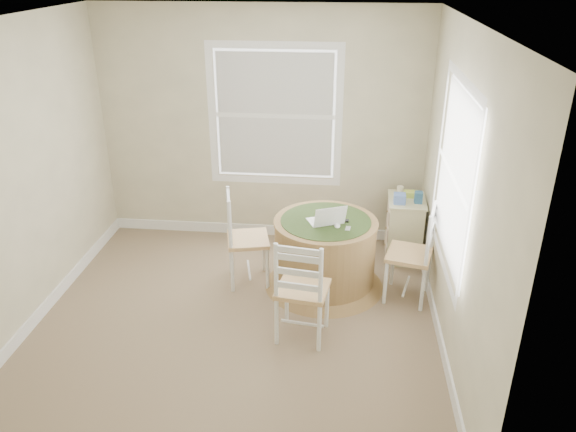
# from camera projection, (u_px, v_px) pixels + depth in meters

# --- Properties ---
(room) EXTENTS (3.64, 3.64, 2.64)m
(room) POSITION_uv_depth(u_px,v_px,m) (253.00, 184.00, 4.67)
(room) COLOR #91785C
(room) RESTS_ON ground
(round_table) EXTENTS (1.18, 1.18, 0.72)m
(round_table) POSITION_uv_depth(u_px,v_px,m) (325.00, 250.00, 5.51)
(round_table) COLOR olive
(round_table) RESTS_ON ground
(chair_left) EXTENTS (0.49, 0.50, 0.95)m
(chair_left) POSITION_uv_depth(u_px,v_px,m) (248.00, 239.00, 5.55)
(chair_left) COLOR white
(chair_left) RESTS_ON ground
(chair_near) EXTENTS (0.47, 0.46, 0.95)m
(chair_near) POSITION_uv_depth(u_px,v_px,m) (303.00, 289.00, 4.72)
(chair_near) COLOR white
(chair_near) RESTS_ON ground
(chair_right) EXTENTS (0.49, 0.51, 0.95)m
(chair_right) POSITION_uv_depth(u_px,v_px,m) (409.00, 254.00, 5.27)
(chair_right) COLOR white
(chair_right) RESTS_ON ground
(laptop) EXTENTS (0.40, 0.38, 0.22)m
(laptop) POSITION_uv_depth(u_px,v_px,m) (326.00, 220.00, 5.31)
(laptop) COLOR white
(laptop) RESTS_ON round_table
(mouse) EXTENTS (0.07, 0.10, 0.03)m
(mouse) POSITION_uv_depth(u_px,v_px,m) (337.00, 226.00, 5.25)
(mouse) COLOR white
(mouse) RESTS_ON round_table
(phone) EXTENTS (0.06, 0.09, 0.02)m
(phone) POSITION_uv_depth(u_px,v_px,m) (348.00, 229.00, 5.21)
(phone) COLOR #B7BABF
(phone) RESTS_ON round_table
(keys) EXTENTS (0.07, 0.06, 0.02)m
(keys) POSITION_uv_depth(u_px,v_px,m) (346.00, 221.00, 5.35)
(keys) COLOR black
(keys) RESTS_ON round_table
(corner_chest) EXTENTS (0.41, 0.54, 0.69)m
(corner_chest) POSITION_uv_depth(u_px,v_px,m) (404.00, 228.00, 6.06)
(corner_chest) COLOR beige
(corner_chest) RESTS_ON ground
(tissue_box) EXTENTS (0.12, 0.12, 0.10)m
(tissue_box) POSITION_uv_depth(u_px,v_px,m) (401.00, 198.00, 5.81)
(tissue_box) COLOR #5B7DD0
(tissue_box) RESTS_ON corner_chest
(box_yellow) EXTENTS (0.15, 0.11, 0.06)m
(box_yellow) POSITION_uv_depth(u_px,v_px,m) (411.00, 194.00, 5.95)
(box_yellow) COLOR #C7D94C
(box_yellow) RESTS_ON corner_chest
(box_blue) EXTENTS (0.08, 0.08, 0.12)m
(box_blue) POSITION_uv_depth(u_px,v_px,m) (417.00, 197.00, 5.81)
(box_blue) COLOR #2D5E89
(box_blue) RESTS_ON corner_chest
(cup_cream) EXTENTS (0.07, 0.07, 0.09)m
(cup_cream) POSITION_uv_depth(u_px,v_px,m) (401.00, 191.00, 6.00)
(cup_cream) COLOR beige
(cup_cream) RESTS_ON corner_chest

